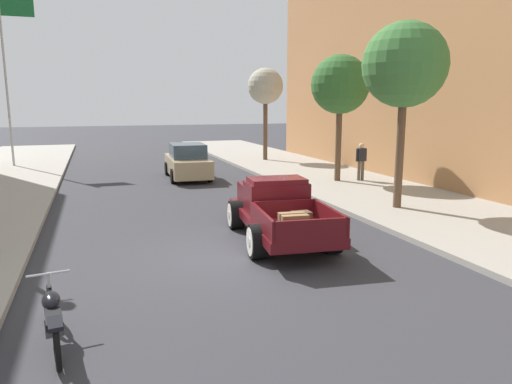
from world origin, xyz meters
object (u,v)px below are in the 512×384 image
at_px(pedestrian_sidewalk_right, 361,159).
at_px(street_tree_third, 265,87).
at_px(motorcycle_parked, 53,317).
at_px(street_tree_second, 340,85).
at_px(street_tree_nearest, 405,66).
at_px(hotrod_truck_maroon, 277,209).
at_px(flagpole, 9,60).
at_px(car_background_tan, 188,162).

xyz_separation_m(pedestrian_sidewalk_right, street_tree_third, (-1.30, 8.75, 3.37)).
relative_size(motorcycle_parked, street_tree_second, 0.39).
xyz_separation_m(motorcycle_parked, street_tree_third, (10.47, 19.71, 4.01)).
relative_size(street_tree_nearest, street_tree_third, 1.08).
distance_m(hotrod_truck_maroon, street_tree_second, 9.62).
bearing_deg(pedestrian_sidewalk_right, street_tree_third, 98.42).
height_order(flagpole, street_tree_nearest, flagpole).
distance_m(motorcycle_parked, street_tree_nearest, 12.25).
relative_size(motorcycle_parked, car_background_tan, 0.48).
height_order(hotrod_truck_maroon, street_tree_second, street_tree_second).
height_order(car_background_tan, pedestrian_sidewalk_right, pedestrian_sidewalk_right).
distance_m(motorcycle_parked, street_tree_second, 16.01).
xyz_separation_m(hotrod_truck_maroon, car_background_tan, (-0.34, 10.65, 0.01)).
bearing_deg(hotrod_truck_maroon, flagpole, 116.01).
relative_size(pedestrian_sidewalk_right, street_tree_second, 0.31).
bearing_deg(flagpole, motorcycle_parked, -81.23).
distance_m(motorcycle_parked, pedestrian_sidewalk_right, 16.09).
bearing_deg(flagpole, pedestrian_sidewalk_right, -35.19).
relative_size(motorcycle_parked, flagpole, 0.23).
bearing_deg(motorcycle_parked, street_tree_nearest, 29.99).
xyz_separation_m(motorcycle_parked, flagpole, (-3.33, 21.60, 5.33)).
height_order(pedestrian_sidewalk_right, street_tree_second, street_tree_second).
bearing_deg(car_background_tan, street_tree_nearest, -60.54).
distance_m(car_background_tan, pedestrian_sidewalk_right, 8.00).
height_order(hotrod_truck_maroon, street_tree_third, street_tree_third).
relative_size(motorcycle_parked, street_tree_nearest, 0.36).
distance_m(pedestrian_sidewalk_right, street_tree_nearest, 6.55).
bearing_deg(street_tree_third, flagpole, 172.18).
height_order(car_background_tan, street_tree_third, street_tree_third).
xyz_separation_m(car_background_tan, street_tree_third, (5.66, 4.82, 3.69)).
bearing_deg(street_tree_nearest, street_tree_second, 81.79).
height_order(motorcycle_parked, street_tree_nearest, street_tree_nearest).
bearing_deg(motorcycle_parked, car_background_tan, 72.10).
distance_m(car_background_tan, street_tree_third, 8.30).
height_order(street_tree_second, street_tree_third, street_tree_third).
distance_m(hotrod_truck_maroon, street_tree_nearest, 6.37).
bearing_deg(car_background_tan, hotrod_truck_maroon, -88.19).
relative_size(pedestrian_sidewalk_right, street_tree_third, 0.30).
height_order(hotrod_truck_maroon, street_tree_nearest, street_tree_nearest).
xyz_separation_m(hotrod_truck_maroon, pedestrian_sidewalk_right, (6.62, 6.72, 0.33)).
bearing_deg(pedestrian_sidewalk_right, car_background_tan, 150.54).
bearing_deg(motorcycle_parked, pedestrian_sidewalk_right, 42.95).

